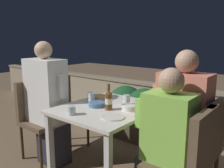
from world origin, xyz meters
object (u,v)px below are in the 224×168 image
chair_right_far (202,143)px  beer_bottle (109,100)px  person_white_polo (48,103)px  chair_left_near (38,112)px  chair_right_near (189,157)px  person_coral_top (179,125)px  chair_left_far (62,105)px  person_green_blouse (164,142)px

chair_right_far → beer_bottle: 0.88m
chair_right_far → person_white_polo: bearing=-167.5°
chair_left_near → chair_right_far: size_ratio=1.00×
chair_right_near → person_coral_top: person_coral_top is taller
chair_left_far → chair_right_far: (1.76, 0.00, 0.00)m
chair_left_far → person_green_blouse: bearing=-10.6°
person_green_blouse → beer_bottle: 0.66m
person_white_polo → chair_right_near: bearing=1.9°
person_white_polo → chair_right_far: person_white_polo is taller
chair_left_far → person_green_blouse: (1.57, -0.29, 0.05)m
chair_left_near → beer_bottle: beer_bottle is taller
person_green_blouse → beer_bottle: size_ratio=4.74×
person_white_polo → person_coral_top: (1.37, 0.35, -0.03)m
chair_right_far → beer_bottle: bearing=-165.1°
person_white_polo → person_coral_top: person_white_polo is taller
person_green_blouse → person_coral_top: (-0.00, 0.30, 0.06)m
person_green_blouse → chair_right_far: bearing=56.5°
chair_left_near → chair_right_near: same height
person_green_blouse → chair_right_far: 0.36m
person_coral_top → chair_left_far: bearing=-179.9°
chair_left_far → beer_bottle: bearing=-12.6°
chair_right_far → person_coral_top: (-0.20, -0.00, 0.11)m
person_white_polo → person_green_blouse: bearing=2.2°
chair_left_near → chair_left_far: same height
person_white_polo → chair_right_far: size_ratio=1.50×
person_green_blouse → person_coral_top: size_ratio=0.91×
chair_left_near → chair_right_far: bearing=11.1°
person_white_polo → chair_right_near: (1.58, 0.05, -0.13)m
person_white_polo → beer_bottle: bearing=9.8°
person_coral_top → chair_left_near: bearing=-167.5°
person_white_polo → chair_left_far: size_ratio=1.50×
chair_left_near → chair_left_far: bearing=88.8°
chair_left_near → person_white_polo: bearing=0.0°
chair_right_near → chair_left_near: bearing=-178.3°
person_white_polo → chair_right_near: 1.59m
chair_left_near → beer_bottle: (0.96, 0.13, 0.27)m
person_white_polo → beer_bottle: 0.78m
chair_right_near → beer_bottle: beer_bottle is taller
person_coral_top → beer_bottle: size_ratio=5.21×
chair_left_far → chair_right_near: (1.77, -0.29, 0.00)m
person_coral_top → chair_right_far: bearing=0.0°
chair_left_near → person_coral_top: person_coral_top is taller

